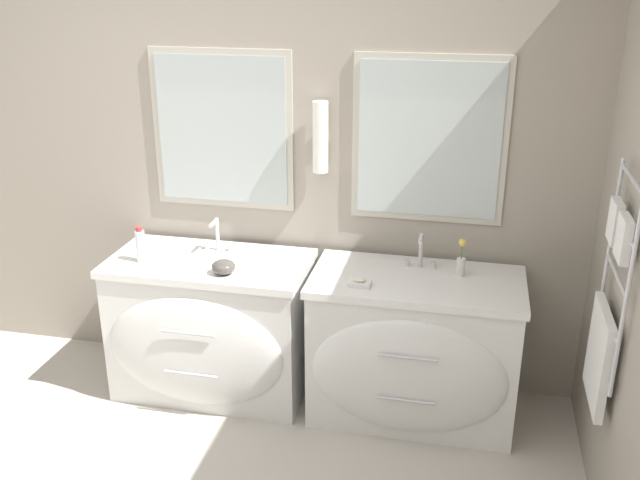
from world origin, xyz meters
name	(u,v)px	position (x,y,z in m)	size (l,w,h in m)	color
wall_back	(245,157)	(0.02, 1.78, 1.31)	(5.48, 0.16, 2.60)	#9E9384
vanity_left	(210,328)	(-0.10, 1.39, 0.41)	(1.11, 0.65, 0.81)	white
vanity_right	(413,350)	(1.05, 1.39, 0.41)	(1.11, 0.65, 0.81)	white
faucet_left	(217,235)	(-0.10, 1.57, 0.90)	(0.17, 0.12, 0.19)	silver
faucet_right	(421,252)	(1.05, 1.57, 0.90)	(0.17, 0.12, 0.19)	silver
toiletry_bottle	(141,245)	(-0.45, 1.33, 0.90)	(0.05, 0.05, 0.20)	silver
amenity_bowl	(223,267)	(0.05, 1.27, 0.85)	(0.13, 0.13, 0.08)	#4C4742
flower_vase	(461,261)	(1.26, 1.51, 0.89)	(0.04, 0.04, 0.21)	silver
soap_dish	(359,282)	(0.77, 1.28, 0.83)	(0.12, 0.08, 0.04)	white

